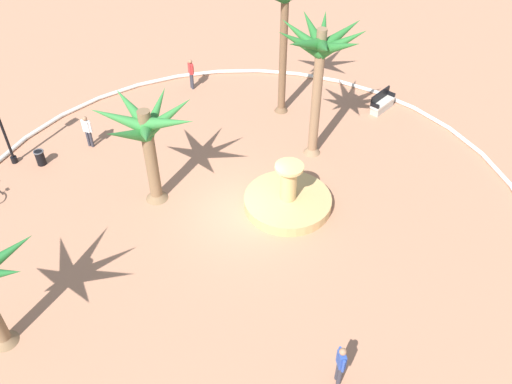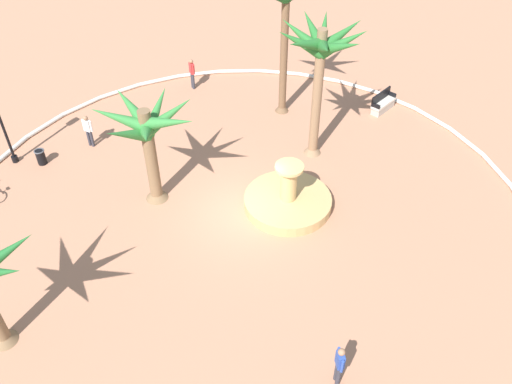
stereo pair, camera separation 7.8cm
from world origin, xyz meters
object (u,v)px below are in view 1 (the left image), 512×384
Objects in this scene: palm_tree_near_fountain at (285,8)px; person_cyclist_helmet at (87,130)px; bench_east at (382,104)px; trash_bin at (40,157)px; person_cyclist_photo at (341,364)px; palm_tree_by_curb at (320,54)px; palm_tree_mid_plaza at (147,133)px; fountain at (288,200)px; person_pedestrian_stroll at (191,72)px.

person_cyclist_helmet is at bearing -34.25° from palm_tree_near_fountain.
bench_east is 16.66m from trash_bin.
palm_tree_by_curb is at bearing -143.40° from person_cyclist_photo.
person_cyclist_photo is at bearing 36.60° from palm_tree_by_curb.
palm_tree_near_fountain is 8.87m from palm_tree_mid_plaza.
fountain is 2.10× the size of person_cyclist_photo.
person_pedestrian_stroll reaches higher than bench_east.
bench_east is at bearing 139.55° from person_cyclist_helmet.
palm_tree_by_curb is 3.83× the size of person_cyclist_helmet.
palm_tree_by_curb is at bearing 124.43° from person_cyclist_helmet.
fountain is 11.27m from trash_bin.
palm_tree_near_fountain is 4.17× the size of person_cyclist_helmet.
fountain reaches higher than person_cyclist_helmet.
fountain is at bearing 37.00° from palm_tree_near_fountain.
person_pedestrian_stroll is at bearing -116.11° from fountain.
bench_east is at bearing 127.89° from palm_tree_near_fountain.
fountain is 2.11× the size of person_pedestrian_stroll.
bench_east is (-3.13, 4.03, -5.05)m from palm_tree_near_fountain.
bench_east is (-8.87, -0.30, 0.04)m from fountain.
person_pedestrian_stroll is at bearing -78.00° from palm_tree_near_fountain.
palm_tree_by_curb is 13.06m from trash_bin.
palm_tree_near_fountain is at bearing -52.11° from bench_east.
fountain is 8.87m from bench_east.
person_cyclist_photo reaches higher than person_cyclist_helmet.
fountain is 0.57× the size of palm_tree_by_curb.
bench_east is at bearing 159.81° from palm_tree_mid_plaza.
palm_tree_by_curb is at bearing -162.10° from fountain.
palm_tree_near_fountain is at bearing 145.75° from person_cyclist_helmet.
bench_east is at bearing 170.24° from palm_tree_by_curb.
person_pedestrian_stroll is (1.09, -5.15, -4.44)m from palm_tree_near_fountain.
trash_bin is 2.40m from person_cyclist_helmet.
trash_bin is (4.39, -10.39, 0.08)m from fountain.
palm_tree_mid_plaza is 9.26m from person_pedestrian_stroll.
palm_tree_by_curb is 7.00m from bench_east.
palm_tree_mid_plaza is 10.86m from person_cyclist_photo.
person_pedestrian_stroll is (-6.79, 0.22, 0.03)m from person_cyclist_helmet.
palm_tree_near_fountain reaches higher than palm_tree_mid_plaza.
person_cyclist_photo is at bearing 22.43° from bench_east.
palm_tree_by_curb is 12.14m from person_cyclist_photo.
bench_east is 14.49m from person_cyclist_helmet.
palm_tree_near_fountain reaches higher than bench_east.
palm_tree_mid_plaza is 6.23× the size of trash_bin.
fountain is 0.79× the size of palm_tree_mid_plaza.
person_cyclist_photo is 1.01× the size of person_pedestrian_stroll.
person_pedestrian_stroll is (-0.96, -8.28, -4.01)m from palm_tree_by_curb.
person_cyclist_helmet is (5.83, -8.50, -4.04)m from palm_tree_by_curb.
palm_tree_mid_plaza is at bearing 104.65° from trash_bin.
palm_tree_near_fountain is at bearing 178.05° from palm_tree_mid_plaza.
palm_tree_near_fountain is 4.17× the size of bench_east.
person_cyclist_photo is (2.65, 10.26, -2.35)m from palm_tree_mid_plaza.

